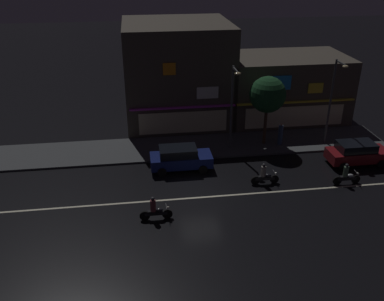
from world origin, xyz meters
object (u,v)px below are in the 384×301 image
object	(u,v)px
motorcycle_lead	(264,175)
motorcycle_opposite_lane	(155,210)
parked_car_trailing	(357,153)
motorcycle_following	(347,176)
pedestrian_on_sidewalk	(280,134)
parked_car_near_kerb	(180,158)
streetlamp_mid	(333,96)
traffic_cone	(177,162)
streetlamp_west	(232,102)

from	to	relation	value
motorcycle_lead	motorcycle_opposite_lane	distance (m)	7.97
parked_car_trailing	motorcycle_opposite_lane	world-z (taller)	parked_car_trailing
motorcycle_following	motorcycle_opposite_lane	distance (m)	12.92
parked_car_trailing	motorcycle_opposite_lane	distance (m)	15.60
motorcycle_lead	motorcycle_following	distance (m)	5.39
pedestrian_on_sidewalk	parked_car_near_kerb	distance (m)	8.66
streetlamp_mid	motorcycle_opposite_lane	size ratio (longest dim) A/B	3.50
streetlamp_mid	motorcycle_opposite_lane	world-z (taller)	streetlamp_mid
pedestrian_on_sidewalk	traffic_cone	bearing A→B (deg)	-20.86
motorcycle_lead	streetlamp_west	bearing A→B (deg)	108.06
motorcycle_lead	motorcycle_following	xyz separation A→B (m)	(5.34, -0.77, 0.00)
traffic_cone	parked_car_trailing	bearing A→B (deg)	-6.42
motorcycle_following	motorcycle_opposite_lane	size ratio (longest dim) A/B	1.00
parked_car_trailing	motorcycle_following	world-z (taller)	parked_car_trailing
streetlamp_west	motorcycle_opposite_lane	xyz separation A→B (m)	(-6.28, -8.29, -3.34)
motorcycle_opposite_lane	traffic_cone	distance (m)	6.68
parked_car_near_kerb	motorcycle_following	bearing A→B (deg)	-18.84
streetlamp_mid	motorcycle_lead	distance (m)	9.07
pedestrian_on_sidewalk	parked_car_near_kerb	world-z (taller)	pedestrian_on_sidewalk
parked_car_near_kerb	motorcycle_opposite_lane	xyz separation A→B (m)	(-2.12, -5.87, -0.24)
traffic_cone	motorcycle_lead	bearing A→B (deg)	-31.77
traffic_cone	streetlamp_mid	bearing A→B (deg)	8.68
motorcycle_lead	parked_car_near_kerb	bearing A→B (deg)	157.87
parked_car_trailing	motorcycle_following	size ratio (longest dim) A/B	2.26
motorcycle_opposite_lane	traffic_cone	world-z (taller)	motorcycle_opposite_lane
parked_car_trailing	streetlamp_west	bearing A→B (deg)	158.50
streetlamp_west	motorcycle_lead	world-z (taller)	streetlamp_west
pedestrian_on_sidewalk	motorcycle_following	bearing A→B (deg)	74.60
parked_car_trailing	motorcycle_opposite_lane	size ratio (longest dim) A/B	2.26
motorcycle_opposite_lane	parked_car_trailing	bearing A→B (deg)	-159.16
traffic_cone	pedestrian_on_sidewalk	bearing A→B (deg)	15.08
streetlamp_west	motorcycle_opposite_lane	world-z (taller)	streetlamp_west
motorcycle_opposite_lane	traffic_cone	bearing A→B (deg)	-104.78
streetlamp_west	traffic_cone	xyz separation A→B (m)	(-4.31, -1.91, -3.70)
parked_car_trailing	motorcycle_lead	world-z (taller)	parked_car_trailing
motorcycle_lead	traffic_cone	xyz separation A→B (m)	(-5.41, 3.35, -0.36)
parked_car_trailing	pedestrian_on_sidewalk	bearing A→B (deg)	140.38
traffic_cone	parked_car_near_kerb	bearing A→B (deg)	-73.21
parked_car_near_kerb	motorcycle_opposite_lane	world-z (taller)	parked_car_near_kerb
streetlamp_mid	motorcycle_following	xyz separation A→B (m)	(-1.24, -5.95, -3.47)
motorcycle_lead	motorcycle_opposite_lane	size ratio (longest dim) A/B	1.00
streetlamp_west	motorcycle_lead	bearing A→B (deg)	-78.24
pedestrian_on_sidewalk	parked_car_near_kerb	bearing A→B (deg)	-17.38
streetlamp_west	streetlamp_mid	world-z (taller)	streetlamp_mid
streetlamp_west	motorcycle_following	size ratio (longest dim) A/B	3.38
motorcycle_lead	motorcycle_opposite_lane	bearing A→B (deg)	-151.37
streetlamp_mid	motorcycle_lead	bearing A→B (deg)	-141.81
motorcycle_following	pedestrian_on_sidewalk	bearing A→B (deg)	118.41
traffic_cone	motorcycle_opposite_lane	bearing A→B (deg)	-107.18
parked_car_near_kerb	motorcycle_lead	xyz separation A→B (m)	(5.25, -2.84, -0.24)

